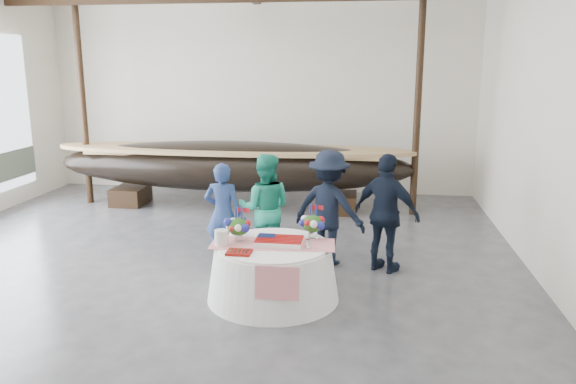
# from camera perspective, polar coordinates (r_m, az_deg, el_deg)

# --- Properties ---
(floor) EXTENTS (10.00, 12.00, 0.01)m
(floor) POSITION_cam_1_polar(r_m,az_deg,el_deg) (8.16, -10.76, -9.00)
(floor) COLOR #3D3D42
(floor) RESTS_ON ground
(wall_back) EXTENTS (10.00, 0.02, 4.50)m
(wall_back) POSITION_cam_1_polar(r_m,az_deg,el_deg) (13.41, -2.89, 9.67)
(wall_back) COLOR silver
(wall_back) RESTS_ON ground
(wall_right) EXTENTS (0.02, 12.00, 4.50)m
(wall_right) POSITION_cam_1_polar(r_m,az_deg,el_deg) (7.60, 27.11, 5.73)
(wall_right) COLOR silver
(wall_right) RESTS_ON ground
(longboat_display) EXTENTS (7.63, 1.53, 1.43)m
(longboat_display) POSITION_cam_1_polar(r_m,az_deg,el_deg) (11.88, -5.73, 2.69)
(longboat_display) COLOR black
(longboat_display) RESTS_ON ground
(banquet_table) EXTENTS (1.72, 1.72, 0.74)m
(banquet_table) POSITION_cam_1_polar(r_m,az_deg,el_deg) (7.40, -1.53, -8.04)
(banquet_table) COLOR white
(banquet_table) RESTS_ON ground
(tabletop_items) EXTENTS (1.62, 1.02, 0.40)m
(tabletop_items) POSITION_cam_1_polar(r_m,az_deg,el_deg) (7.35, -1.82, -3.88)
(tabletop_items) COLOR red
(tabletop_items) RESTS_ON banquet_table
(guest_woman_blue) EXTENTS (0.57, 0.38, 1.57)m
(guest_woman_blue) POSITION_cam_1_polar(r_m,az_deg,el_deg) (8.61, -6.63, -2.18)
(guest_woman_blue) COLOR navy
(guest_woman_blue) RESTS_ON ground
(guest_woman_teal) EXTENTS (0.88, 0.71, 1.70)m
(guest_woman_teal) POSITION_cam_1_polar(r_m,az_deg,el_deg) (8.59, -2.34, -1.69)
(guest_woman_teal) COLOR #1D9678
(guest_woman_teal) RESTS_ON ground
(guest_man_left) EXTENTS (1.30, 1.01, 1.76)m
(guest_man_left) POSITION_cam_1_polar(r_m,az_deg,el_deg) (8.50, 4.18, -1.64)
(guest_man_left) COLOR black
(guest_man_left) RESTS_ON ground
(guest_man_right) EXTENTS (1.11, 0.88, 1.76)m
(guest_man_right) POSITION_cam_1_polar(r_m,az_deg,el_deg) (8.31, 9.98, -2.17)
(guest_man_right) COLOR black
(guest_man_right) RESTS_ON ground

